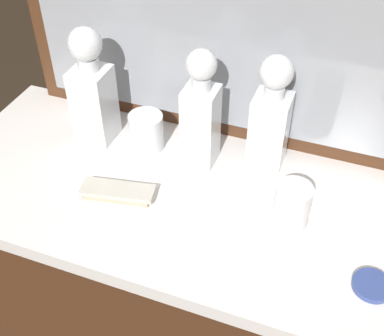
{
  "coord_description": "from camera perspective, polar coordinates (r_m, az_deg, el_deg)",
  "views": [
    {
      "loc": [
        0.28,
        -0.76,
        1.63
      ],
      "look_at": [
        0.0,
        0.0,
        0.91
      ],
      "focal_mm": 46.93,
      "sensor_mm": 36.0,
      "label": 1
    }
  ],
  "objects": [
    {
      "name": "dresser",
      "position": [
        1.46,
        0.0,
        -14.67
      ],
      "size": [
        1.21,
        0.53,
        0.83
      ],
      "color": "#472816",
      "rests_on": "ground_plane"
    },
    {
      "name": "dresser_mirror",
      "position": [
        1.14,
        4.5,
        17.3
      ],
      "size": [
        1.06,
        0.03,
        0.66
      ],
      "color": "#472816",
      "rests_on": "dresser"
    },
    {
      "name": "crystal_decanter_right",
      "position": [
        1.25,
        -11.18,
        7.95
      ],
      "size": [
        0.09,
        0.09,
        0.3
      ],
      "color": "white",
      "rests_on": "dresser"
    },
    {
      "name": "crystal_decanter_far_right",
      "position": [
        1.15,
        0.98,
        5.54
      ],
      "size": [
        0.08,
        0.08,
        0.3
      ],
      "color": "white",
      "rests_on": "dresser"
    },
    {
      "name": "crystal_decanter_center",
      "position": [
        1.16,
        8.85,
        4.99
      ],
      "size": [
        0.08,
        0.08,
        0.29
      ],
      "color": "white",
      "rests_on": "dresser"
    },
    {
      "name": "crystal_tumbler_front",
      "position": [
        1.24,
        -5.2,
        4.0
      ],
      "size": [
        0.08,
        0.08,
        0.09
      ],
      "color": "white",
      "rests_on": "dresser"
    },
    {
      "name": "crystal_tumbler_left",
      "position": [
        1.07,
        11.24,
        -4.34
      ],
      "size": [
        0.08,
        0.08,
        0.09
      ],
      "color": "white",
      "rests_on": "dresser"
    },
    {
      "name": "silver_brush_far_right",
      "position": [
        1.14,
        -8.44,
        -2.72
      ],
      "size": [
        0.17,
        0.08,
        0.02
      ],
      "color": "#B7A88C",
      "rests_on": "dresser"
    },
    {
      "name": "porcelain_dish",
      "position": [
        1.03,
        19.79,
        -12.45
      ],
      "size": [
        0.08,
        0.08,
        0.01
      ],
      "color": "#33478C",
      "rests_on": "dresser"
    }
  ]
}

